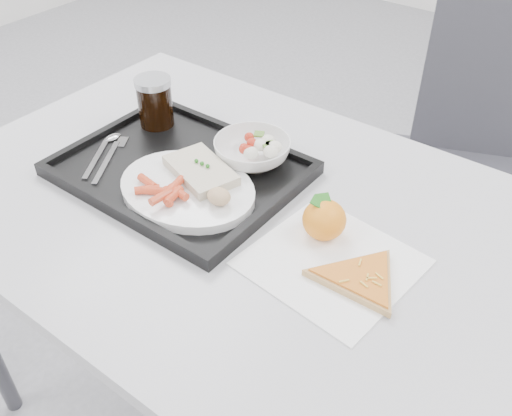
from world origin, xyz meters
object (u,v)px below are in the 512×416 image
dinner_plate (187,189)px  tangerine (324,219)px  table (241,232)px  chair (472,148)px  tray (180,170)px  cola_glass (155,101)px  pizza_slice (360,278)px  salad_bowl (252,151)px

dinner_plate → tangerine: tangerine is taller
dinner_plate → tangerine: bearing=14.7°
table → dinner_plate: bearing=-151.6°
dinner_plate → chair: bearing=71.8°
tray → cola_glass: bearing=148.7°
cola_glass → pizza_slice: bearing=-13.6°
chair → pizza_slice: 0.88m
dinner_plate → tangerine: 0.26m
salad_bowl → cola_glass: size_ratio=1.41×
tray → dinner_plate: (0.07, -0.05, 0.02)m
salad_bowl → pizza_slice: bearing=-24.8°
chair → dinner_plate: (-0.28, -0.85, 0.24)m
tray → dinner_plate: size_ratio=1.67×
table → dinner_plate: 0.13m
chair → tangerine: (-0.02, -0.78, 0.25)m
dinner_plate → pizza_slice: size_ratio=1.08×
tray → dinner_plate: dinner_plate is taller
chair → dinner_plate: size_ratio=3.44×
cola_glass → pizza_slice: size_ratio=0.43×
salad_bowl → chair: bearing=70.2°
cola_glass → pizza_slice: (0.59, -0.14, -0.06)m
table → cola_glass: size_ratio=11.11×
chair → salad_bowl: size_ratio=6.11×
chair → tray: 0.90m
table → pizza_slice: size_ratio=4.80×
pizza_slice → tray: bearing=173.7°
tray → chair: bearing=66.4°
chair → dinner_plate: chair is taller
cola_glass → salad_bowl: bearing=2.4°
tray → pizza_slice: size_ratio=1.80×
pizza_slice → table: bearing=171.2°
tray → pizza_slice: (0.43, -0.05, 0.00)m
dinner_plate → pizza_slice: (0.36, 0.00, -0.01)m
chair → cola_glass: bearing=-125.7°
tray → salad_bowl: size_ratio=2.96×
dinner_plate → salad_bowl: 0.16m
tray → cola_glass: 0.19m
salad_bowl → pizza_slice: size_ratio=0.61×
salad_bowl → cola_glass: bearing=-177.6°
chair → salad_bowl: chair is taller
salad_bowl → cola_glass: 0.26m
table → tray: size_ratio=2.67×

